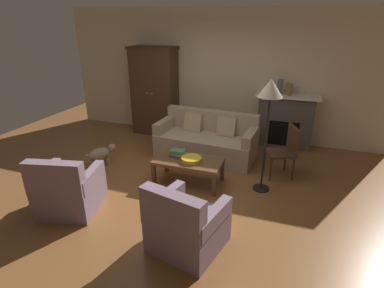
{
  "coord_description": "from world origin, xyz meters",
  "views": [
    {
      "loc": [
        1.66,
        -4.04,
        2.52
      ],
      "look_at": [
        0.11,
        0.49,
        0.55
      ],
      "focal_mm": 28.24,
      "sensor_mm": 36.0,
      "label": 1
    }
  ],
  "objects_px": {
    "armoire": "(155,91)",
    "coffee_table": "(188,163)",
    "dog": "(101,153)",
    "fireplace": "(285,121)",
    "fruit_bowl": "(191,159)",
    "book_stack": "(178,153)",
    "armchair_near_right": "(186,226)",
    "mantel_vase_slate": "(280,87)",
    "armchair_near_left": "(68,191)",
    "couch": "(207,141)",
    "mantel_vase_jade": "(269,88)",
    "floor_lamp": "(270,95)",
    "side_chair_wooden": "(285,148)",
    "mantel_vase_bronze": "(289,89)"
  },
  "relations": [
    {
      "from": "armoire",
      "to": "side_chair_wooden",
      "type": "height_order",
      "value": "armoire"
    },
    {
      "from": "coffee_table",
      "to": "couch",
      "type": "bearing_deg",
      "value": 91.3
    },
    {
      "from": "coffee_table",
      "to": "book_stack",
      "type": "relative_size",
      "value": 4.22
    },
    {
      "from": "dog",
      "to": "fruit_bowl",
      "type": "bearing_deg",
      "value": -3.92
    },
    {
      "from": "fireplace",
      "to": "armoire",
      "type": "height_order",
      "value": "armoire"
    },
    {
      "from": "mantel_vase_jade",
      "to": "floor_lamp",
      "type": "distance_m",
      "value": 2.0
    },
    {
      "from": "armoire",
      "to": "book_stack",
      "type": "bearing_deg",
      "value": -56.19
    },
    {
      "from": "couch",
      "to": "fruit_bowl",
      "type": "height_order",
      "value": "couch"
    },
    {
      "from": "fruit_bowl",
      "to": "mantel_vase_bronze",
      "type": "height_order",
      "value": "mantel_vase_bronze"
    },
    {
      "from": "mantel_vase_jade",
      "to": "mantel_vase_slate",
      "type": "distance_m",
      "value": 0.21
    },
    {
      "from": "fireplace",
      "to": "fruit_bowl",
      "type": "height_order",
      "value": "fireplace"
    },
    {
      "from": "fireplace",
      "to": "fruit_bowl",
      "type": "xyz_separation_m",
      "value": [
        -1.32,
        -2.21,
        -0.11
      ]
    },
    {
      "from": "mantel_vase_bronze",
      "to": "armchair_near_left",
      "type": "bearing_deg",
      "value": -128.18
    },
    {
      "from": "coffee_table",
      "to": "mantel_vase_slate",
      "type": "relative_size",
      "value": 3.57
    },
    {
      "from": "armchair_near_left",
      "to": "floor_lamp",
      "type": "distance_m",
      "value": 3.14
    },
    {
      "from": "armoire",
      "to": "dog",
      "type": "height_order",
      "value": "armoire"
    },
    {
      "from": "couch",
      "to": "side_chair_wooden",
      "type": "xyz_separation_m",
      "value": [
        1.5,
        -0.38,
        0.19
      ]
    },
    {
      "from": "fruit_bowl",
      "to": "armchair_near_left",
      "type": "xyz_separation_m",
      "value": [
        -1.38,
        -1.25,
        -0.14
      ]
    },
    {
      "from": "coffee_table",
      "to": "armchair_near_right",
      "type": "bearing_deg",
      "value": -71.54
    },
    {
      "from": "armchair_near_right",
      "to": "floor_lamp",
      "type": "xyz_separation_m",
      "value": [
        0.68,
        1.66,
        1.22
      ]
    },
    {
      "from": "fireplace",
      "to": "mantel_vase_slate",
      "type": "relative_size",
      "value": 4.09
    },
    {
      "from": "armoire",
      "to": "coffee_table",
      "type": "distance_m",
      "value": 2.68
    },
    {
      "from": "armoire",
      "to": "armchair_near_left",
      "type": "distance_m",
      "value": 3.45
    },
    {
      "from": "book_stack",
      "to": "armchair_near_right",
      "type": "bearing_deg",
      "value": -65.39
    },
    {
      "from": "couch",
      "to": "mantel_vase_slate",
      "type": "relative_size",
      "value": 6.42
    },
    {
      "from": "book_stack",
      "to": "floor_lamp",
      "type": "relative_size",
      "value": 0.15
    },
    {
      "from": "floor_lamp",
      "to": "dog",
      "type": "relative_size",
      "value": 3.58
    },
    {
      "from": "mantel_vase_jade",
      "to": "fireplace",
      "type": "bearing_deg",
      "value": 2.7
    },
    {
      "from": "coffee_table",
      "to": "fruit_bowl",
      "type": "distance_m",
      "value": 0.12
    },
    {
      "from": "coffee_table",
      "to": "side_chair_wooden",
      "type": "distance_m",
      "value": 1.66
    },
    {
      "from": "book_stack",
      "to": "dog",
      "type": "xyz_separation_m",
      "value": [
        -1.52,
        0.02,
        -0.23
      ]
    },
    {
      "from": "mantel_vase_bronze",
      "to": "armchair_near_left",
      "type": "distance_m",
      "value": 4.47
    },
    {
      "from": "armchair_near_right",
      "to": "dog",
      "type": "relative_size",
      "value": 1.87
    },
    {
      "from": "mantel_vase_slate",
      "to": "side_chair_wooden",
      "type": "distance_m",
      "value": 1.59
    },
    {
      "from": "dog",
      "to": "mantel_vase_bronze",
      "type": "bearing_deg",
      "value": 33.53
    },
    {
      "from": "mantel_vase_slate",
      "to": "armchair_near_left",
      "type": "relative_size",
      "value": 0.33
    },
    {
      "from": "fireplace",
      "to": "couch",
      "type": "bearing_deg",
      "value": -144.29
    },
    {
      "from": "mantel_vase_jade",
      "to": "fruit_bowl",
      "type": "bearing_deg",
      "value": -113.23
    },
    {
      "from": "fireplace",
      "to": "coffee_table",
      "type": "bearing_deg",
      "value": -122.67
    },
    {
      "from": "fruit_bowl",
      "to": "side_chair_wooden",
      "type": "relative_size",
      "value": 0.37
    },
    {
      "from": "armchair_near_left",
      "to": "side_chair_wooden",
      "type": "height_order",
      "value": "side_chair_wooden"
    },
    {
      "from": "armchair_near_right",
      "to": "side_chair_wooden",
      "type": "bearing_deg",
      "value": 66.68
    },
    {
      "from": "armchair_near_right",
      "to": "dog",
      "type": "xyz_separation_m",
      "value": [
        -2.23,
        1.57,
        -0.07
      ]
    },
    {
      "from": "book_stack",
      "to": "armoire",
      "type": "bearing_deg",
      "value": 123.81
    },
    {
      "from": "fruit_bowl",
      "to": "armoire",
      "type": "bearing_deg",
      "value": 127.48
    },
    {
      "from": "side_chair_wooden",
      "to": "dog",
      "type": "bearing_deg",
      "value": -167.84
    },
    {
      "from": "coffee_table",
      "to": "dog",
      "type": "relative_size",
      "value": 2.23
    },
    {
      "from": "book_stack",
      "to": "armchair_near_left",
      "type": "distance_m",
      "value": 1.76
    },
    {
      "from": "coffee_table",
      "to": "armchair_near_left",
      "type": "distance_m",
      "value": 1.85
    },
    {
      "from": "armchair_near_right",
      "to": "side_chair_wooden",
      "type": "distance_m",
      "value": 2.46
    }
  ]
}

